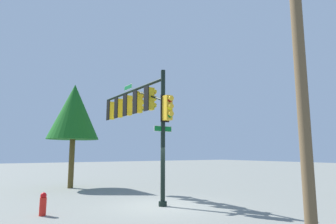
% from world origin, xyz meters
% --- Properties ---
extents(ground_plane, '(120.00, 120.00, 0.00)m').
position_xyz_m(ground_plane, '(0.00, 0.00, 0.00)').
color(ground_plane, slate).
extents(signal_pole_assembly, '(7.13, 0.94, 6.07)m').
position_xyz_m(signal_pole_assembly, '(2.40, 0.07, 4.52)').
color(signal_pole_assembly, black).
rests_on(signal_pole_assembly, ground_plane).
extents(utility_pole, '(0.70, 1.74, 8.83)m').
position_xyz_m(utility_pole, '(-6.66, -0.03, 4.54)').
color(utility_pole, brown).
rests_on(utility_pole, ground_plane).
extents(fire_hydrant, '(0.33, 0.24, 0.83)m').
position_xyz_m(fire_hydrant, '(0.79, 4.67, 0.41)').
color(fire_hydrant, red).
rests_on(fire_hydrant, ground_plane).
extents(tree_near, '(3.37, 3.37, 6.92)m').
position_xyz_m(tree_near, '(8.58, 1.82, 5.01)').
color(tree_near, '#51411D').
rests_on(tree_near, ground_plane).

